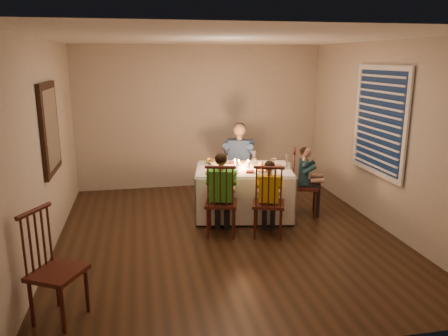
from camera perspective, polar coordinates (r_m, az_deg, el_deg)
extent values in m
plane|color=black|center=(6.06, 0.34, -8.75)|extent=(5.00, 5.00, 0.00)
cube|color=#BBAFA0|center=(5.69, -22.46, 2.34)|extent=(0.02, 5.00, 2.60)
cube|color=#BBAFA0|center=(6.51, 20.21, 3.91)|extent=(0.02, 5.00, 2.60)
cube|color=#BBAFA0|center=(8.12, -3.16, 6.62)|extent=(4.50, 0.02, 2.60)
plane|color=white|center=(5.59, 0.37, 16.61)|extent=(5.00, 5.00, 0.00)
cube|color=white|center=(6.60, 2.59, -0.15)|extent=(1.56, 1.23, 0.04)
cube|color=white|center=(7.19, 2.32, -1.90)|extent=(1.42, 0.27, 0.69)
cube|color=white|center=(6.21, 2.84, -4.49)|extent=(1.42, 0.27, 0.69)
cube|color=white|center=(6.78, 8.58, -3.04)|extent=(0.20, 1.03, 0.69)
cube|color=white|center=(6.69, -3.53, -3.13)|extent=(0.20, 1.03, 0.69)
cylinder|color=white|center=(6.85, 2.54, 0.63)|extent=(0.30, 0.30, 0.02)
cylinder|color=white|center=(6.30, 0.06, -0.56)|extent=(0.30, 0.30, 0.02)
cylinder|color=white|center=(6.35, 5.01, -0.49)|extent=(0.30, 0.30, 0.02)
cylinder|color=white|center=(6.66, 6.82, 0.16)|extent=(0.30, 0.30, 0.02)
cylinder|color=white|center=(6.58, 1.89, 0.44)|extent=(0.06, 0.06, 0.10)
cylinder|color=white|center=(6.59, 3.17, 0.44)|extent=(0.06, 0.06, 0.10)
sphere|color=yellow|center=(6.87, -2.05, 0.97)|extent=(0.09, 0.09, 0.09)
sphere|color=orange|center=(6.66, 4.87, 0.46)|extent=(0.08, 0.08, 0.08)
imported|color=white|center=(6.83, -1.16, 0.78)|extent=(0.24, 0.24, 0.06)
cube|color=black|center=(5.94, -21.82, 4.82)|extent=(0.05, 0.95, 1.15)
cube|color=white|center=(5.94, -21.55, 4.84)|extent=(0.01, 0.78, 0.98)
cube|color=#0D1B35|center=(6.55, 19.76, 5.78)|extent=(0.01, 1.20, 1.40)
cube|color=white|center=(6.55, 19.64, 5.78)|extent=(0.03, 1.34, 1.54)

